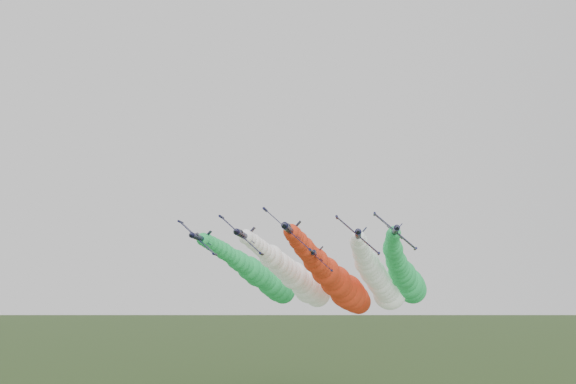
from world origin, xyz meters
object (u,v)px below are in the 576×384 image
object	(u,v)px
jet_outer_left	(263,278)
jet_inner_left	(299,279)
jet_lead	(335,280)
jet_trail	(346,289)
jet_inner_right	(379,279)
jet_outer_right	(405,276)

from	to	relation	value
jet_outer_left	jet_inner_left	bearing A→B (deg)	-46.92
jet_lead	jet_trail	size ratio (longest dim) A/B	1.01
jet_lead	jet_outer_left	world-z (taller)	jet_outer_left
jet_outer_left	jet_trail	world-z (taller)	jet_outer_left
jet_inner_right	jet_trail	world-z (taller)	jet_inner_right
jet_inner_right	jet_outer_right	bearing A→B (deg)	43.23
jet_inner_left	jet_outer_left	xyz separation A→B (m)	(-10.59, 11.32, 0.79)
jet_inner_right	jet_trail	distance (m)	14.23
jet_inner_right	jet_inner_left	bearing A→B (deg)	-170.12
jet_inner_left	jet_outer_right	distance (m)	27.48
jet_lead	jet_inner_right	size ratio (longest dim) A/B	1.00
jet_outer_right	jet_trail	xyz separation A→B (m)	(-14.85, 5.14, -3.10)
jet_lead	jet_outer_right	size ratio (longest dim) A/B	1.00
jet_lead	jet_inner_right	xyz separation A→B (m)	(10.04, 9.77, 0.53)
jet_outer_left	jet_trail	distance (m)	21.95
jet_inner_right	jet_trail	size ratio (longest dim) A/B	1.01
jet_inner_right	jet_outer_left	xyz separation A→B (m)	(-29.63, 8.01, 0.75)
jet_outer_right	jet_inner_left	bearing A→B (deg)	-159.54
jet_lead	jet_inner_left	bearing A→B (deg)	144.37
jet_lead	jet_trail	xyz separation A→B (m)	(1.87, 21.19, -1.76)
jet_inner_right	jet_outer_right	xyz separation A→B (m)	(6.69, 6.29, 0.81)
jet_outer_right	jet_trail	world-z (taller)	jet_outer_right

